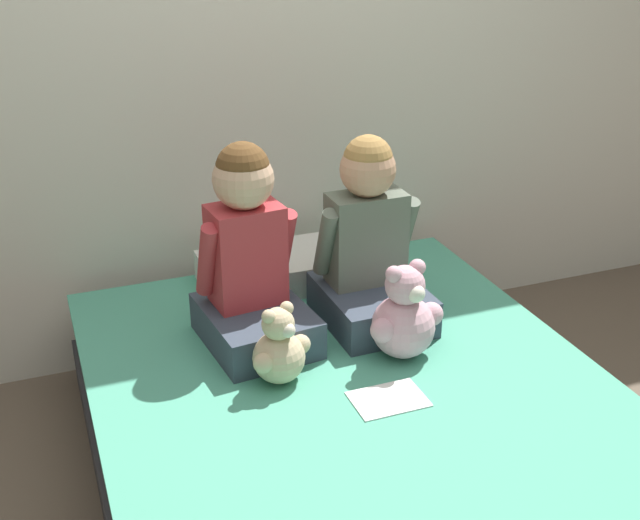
# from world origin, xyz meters

# --- Properties ---
(ground_plane) EXTENTS (14.00, 14.00, 0.00)m
(ground_plane) POSITION_xyz_m (0.00, 0.00, 0.00)
(ground_plane) COLOR brown
(wall_behind_bed) EXTENTS (8.00, 0.06, 2.50)m
(wall_behind_bed) POSITION_xyz_m (0.00, 1.10, 1.25)
(wall_behind_bed) COLOR silver
(wall_behind_bed) RESTS_ON ground_plane
(bed) EXTENTS (1.50, 1.99, 0.37)m
(bed) POSITION_xyz_m (0.00, 0.00, 0.18)
(bed) COLOR #2D2D33
(bed) RESTS_ON ground_plane
(child_on_left) EXTENTS (0.35, 0.42, 0.65)m
(child_on_left) POSITION_xyz_m (-0.20, 0.46, 0.64)
(child_on_left) COLOR #384251
(child_on_left) RESTS_ON bed
(child_on_right) EXTENTS (0.34, 0.39, 0.63)m
(child_on_right) POSITION_xyz_m (0.20, 0.46, 0.62)
(child_on_right) COLOR #384251
(child_on_right) RESTS_ON bed
(teddy_bear_held_by_left_child) EXTENTS (0.19, 0.16, 0.25)m
(teddy_bear_held_by_left_child) POSITION_xyz_m (-0.20, 0.19, 0.47)
(teddy_bear_held_by_left_child) COLOR #D1B78E
(teddy_bear_held_by_left_child) RESTS_ON bed
(teddy_bear_held_by_right_child) EXTENTS (0.26, 0.20, 0.32)m
(teddy_bear_held_by_right_child) POSITION_xyz_m (0.20, 0.19, 0.50)
(teddy_bear_held_by_right_child) COLOR #DBA3B2
(teddy_bear_held_by_right_child) RESTS_ON bed
(pillow_at_headboard) EXTENTS (0.55, 0.31, 0.11)m
(pillow_at_headboard) POSITION_xyz_m (0.00, 0.81, 0.42)
(pillow_at_headboard) COLOR silver
(pillow_at_headboard) RESTS_ON bed
(sign_card) EXTENTS (0.21, 0.15, 0.00)m
(sign_card) POSITION_xyz_m (0.06, -0.02, 0.37)
(sign_card) COLOR white
(sign_card) RESTS_ON bed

